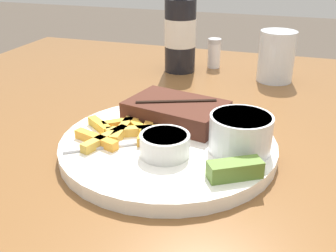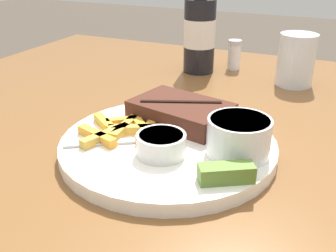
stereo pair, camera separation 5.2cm
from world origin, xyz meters
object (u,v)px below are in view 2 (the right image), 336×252
Objects in this scene: fork_utensil at (111,142)px; beer_bottle at (200,31)px; knife_utensil at (155,127)px; drinking_glass at (296,60)px; dinner_plate at (168,145)px; salt_shaker at (234,55)px; pickle_spear at (226,173)px; coleslaw_cup at (238,136)px; steak_portion at (181,112)px; dipping_sauce_cup at (161,143)px.

fork_utensil is 0.41m from beer_bottle.
drinking_glass is at bearing -39.44° from knife_utensil.
salt_shaker is (-0.02, 0.41, 0.02)m from dinner_plate.
knife_utensil is at bearing 145.73° from pickle_spear.
knife_utensil is (-0.13, 0.03, -0.02)m from coleslaw_cup.
pickle_spear is 0.49m from salt_shaker.
beer_bottle is 0.21m from drinking_glass.
pickle_spear is at bearing -33.29° from dinner_plate.
drinking_glass reaches higher than salt_shaker.
fork_utensil is at bearing -86.18° from beer_bottle.
steak_portion is 0.31m from beer_bottle.
coleslaw_cup is 0.41m from beer_bottle.
dipping_sauce_cup is at bearing -76.13° from beer_bottle.
knife_utensil is (-0.04, 0.06, -0.01)m from dipping_sauce_cup.
beer_bottle is (-0.06, 0.34, 0.07)m from knife_utensil.
dipping_sauce_cup is 0.42m from beer_bottle.
dinner_plate is at bearing 102.62° from dipping_sauce_cup.
coleslaw_cup is 0.66× the size of fork_utensil.
drinking_glass is (0.11, 0.36, 0.04)m from dinner_plate.
steak_portion is at bearing -87.28° from salt_shaker.
dipping_sauce_cup is 0.95× the size of salt_shaker.
beer_bottle reaches higher than dipping_sauce_cup.
steak_portion reaches higher than pickle_spear.
dinner_plate is at bearing 178.22° from coleslaw_cup.
dipping_sauce_cup is (0.01, -0.04, 0.02)m from dinner_plate.
drinking_glass is (0.01, 0.42, 0.02)m from pickle_spear.
drinking_glass is at bearing 72.34° from dinner_plate.
salt_shaker is (-0.02, 0.35, 0.00)m from steak_portion.
dinner_plate is 4.52× the size of pickle_spear.
fork_utensil reaches higher than dinner_plate.
steak_portion is 0.12m from fork_utensil.
steak_portion is 0.10m from dipping_sauce_cup.
dinner_plate is 3.68× the size of coleslaw_cup.
dipping_sauce_cup is at bearing -77.38° from dinner_plate.
drinking_glass is at bearing 32.99° from fork_utensil.
steak_portion is 2.42× the size of pickle_spear.
dipping_sauce_cup is at bearing -80.66° from steak_portion.
salt_shaker is (-0.14, 0.05, -0.02)m from drinking_glass.
fork_utensil is at bearing -117.94° from steak_portion.
coleslaw_cup is at bearing 23.46° from dipping_sauce_cup.
beer_bottle is at bearing 113.97° from pickle_spear.
pickle_spear is at bearing -41.47° from fork_utensil.
drinking_glass is at bearing 88.18° from pickle_spear.
salt_shaker reaches higher than dinner_plate.
dinner_plate is 0.05m from dipping_sauce_cup.
salt_shaker reaches higher than dipping_sauce_cup.
coleslaw_cup is at bearing -19.44° from fork_utensil.
coleslaw_cup reaches higher than knife_utensil.
dinner_plate is 0.04m from knife_utensil.
salt_shaker is (0.04, 0.45, 0.01)m from fork_utensil.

